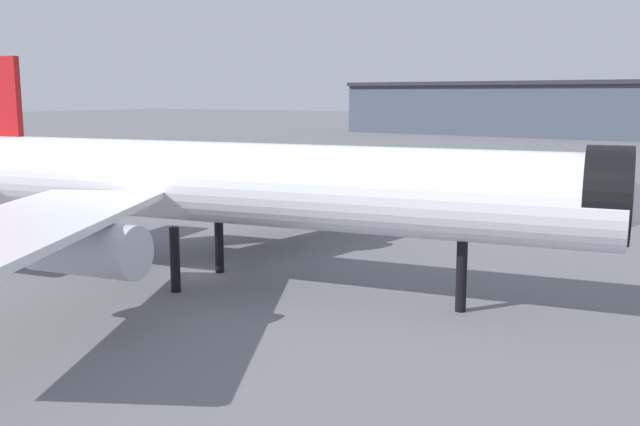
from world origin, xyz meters
TOP-DOWN VIEW (x-y plane):
  - ground at (0.00, 0.00)m, footprint 900.00×900.00m
  - airliner_near_gate at (3.64, -1.04)m, footprint 55.65×50.17m
  - service_truck_front at (-7.26, 31.39)m, footprint 3.67×5.90m
  - baggage_cart_trailing at (-19.35, 20.65)m, footprint 2.65×2.83m

SIDE VIEW (x-z plane):
  - ground at x=0.00m, z-range 0.00..0.00m
  - baggage_cart_trailing at x=-19.35m, z-range 0.07..1.89m
  - service_truck_front at x=-7.26m, z-range 0.09..3.09m
  - airliner_near_gate at x=3.64m, z-range -0.93..14.71m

